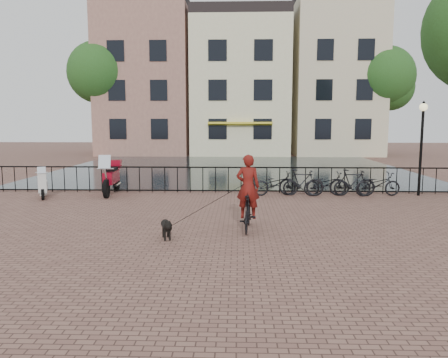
{
  "coord_description": "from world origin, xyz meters",
  "views": [
    {
      "loc": [
        0.4,
        -8.89,
        2.77
      ],
      "look_at": [
        0.0,
        3.0,
        1.2
      ],
      "focal_mm": 35.0,
      "sensor_mm": 36.0,
      "label": 1
    }
  ],
  "objects_px": {
    "dog": "(166,228)",
    "scooter": "(43,181)",
    "motorcycle": "(111,173)",
    "cyclist": "(248,197)",
    "lamp_post": "(422,132)"
  },
  "relations": [
    {
      "from": "lamp_post",
      "to": "cyclist",
      "type": "distance_m",
      "value": 8.72
    },
    {
      "from": "lamp_post",
      "to": "cyclist",
      "type": "height_order",
      "value": "lamp_post"
    },
    {
      "from": "lamp_post",
      "to": "scooter",
      "type": "distance_m",
      "value": 14.09
    },
    {
      "from": "cyclist",
      "to": "dog",
      "type": "bearing_deg",
      "value": 29.62
    },
    {
      "from": "cyclist",
      "to": "dog",
      "type": "xyz_separation_m",
      "value": [
        -1.94,
        -0.9,
        -0.61
      ]
    },
    {
      "from": "scooter",
      "to": "motorcycle",
      "type": "bearing_deg",
      "value": -1.35
    },
    {
      "from": "cyclist",
      "to": "motorcycle",
      "type": "distance_m",
      "value": 7.47
    },
    {
      "from": "dog",
      "to": "cyclist",
      "type": "bearing_deg",
      "value": 8.74
    },
    {
      "from": "lamp_post",
      "to": "scooter",
      "type": "height_order",
      "value": "lamp_post"
    },
    {
      "from": "dog",
      "to": "motorcycle",
      "type": "relative_size",
      "value": 0.35
    },
    {
      "from": "cyclist",
      "to": "motorcycle",
      "type": "height_order",
      "value": "cyclist"
    },
    {
      "from": "dog",
      "to": "lamp_post",
      "type": "bearing_deg",
      "value": 20.97
    },
    {
      "from": "cyclist",
      "to": "dog",
      "type": "relative_size",
      "value": 2.88
    },
    {
      "from": "dog",
      "to": "scooter",
      "type": "relative_size",
      "value": 0.58
    },
    {
      "from": "motorcycle",
      "to": "scooter",
      "type": "height_order",
      "value": "motorcycle"
    }
  ]
}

